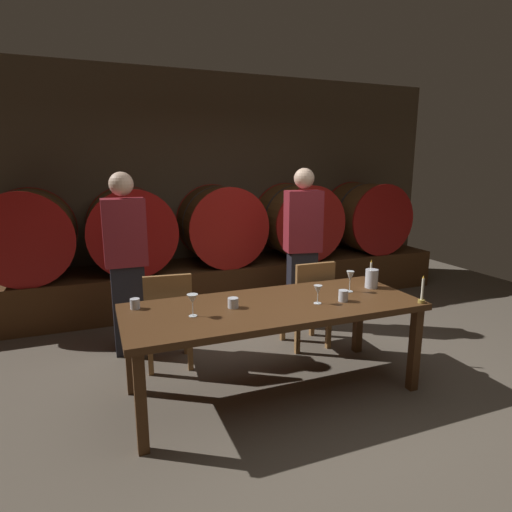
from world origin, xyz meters
TOP-DOWN VIEW (x-y plane):
  - ground_plane at (0.00, 0.00)m, footprint 8.95×8.95m
  - back_wall at (0.00, 3.08)m, footprint 6.89×0.24m
  - barrel_shelf at (0.00, 2.53)m, footprint 6.20×0.90m
  - wine_barrel_far_left at (-2.21, 2.53)m, footprint 1.01×0.84m
  - wine_barrel_left at (-1.11, 2.53)m, footprint 1.01×0.84m
  - wine_barrel_center at (0.01, 2.53)m, footprint 1.01×0.84m
  - wine_barrel_right at (1.12, 2.53)m, footprint 1.01×0.84m
  - wine_barrel_far_right at (2.25, 2.53)m, footprint 1.01×0.84m
  - dining_table at (-0.28, 0.16)m, footprint 2.28×0.89m
  - chair_left at (-0.97, 0.87)m, footprint 0.44×0.44m
  - chair_right at (0.39, 0.80)m, footprint 0.40×0.40m
  - guest_left at (-1.26, 1.33)m, footprint 0.38×0.24m
  - guest_right at (0.60, 1.38)m, footprint 0.42×0.30m
  - candle_left at (0.76, 0.37)m, footprint 0.05×0.05m
  - candle_right at (0.80, -0.23)m, footprint 0.05×0.05m
  - pitcher at (0.69, 0.26)m, footprint 0.11×0.11m
  - wine_glass_left at (-0.91, 0.12)m, footprint 0.08×0.08m
  - wine_glass_center at (0.04, 0.05)m, footprint 0.07×0.07m
  - wine_glass_right at (0.45, 0.22)m, footprint 0.07×0.07m
  - cup_left at (-1.28, 0.44)m, footprint 0.07×0.07m
  - cup_center at (-0.59, 0.19)m, footprint 0.08×0.08m
  - cup_right at (0.26, 0.03)m, footprint 0.08×0.08m

SIDE VIEW (x-z plane):
  - ground_plane at x=0.00m, z-range 0.00..0.00m
  - barrel_shelf at x=0.00m, z-range 0.00..0.52m
  - chair_left at x=-0.97m, z-range 0.05..0.93m
  - chair_right at x=0.39m, z-range 0.05..0.93m
  - dining_table at x=-0.28m, z-range 0.30..1.03m
  - cup_center at x=-0.59m, z-range 0.73..0.81m
  - cup_left at x=-1.28m, z-range 0.73..0.81m
  - cup_right at x=0.26m, z-range 0.73..0.82m
  - candle_left at x=0.76m, z-range 0.68..0.90m
  - candle_right at x=0.80m, z-range 0.68..0.91m
  - pitcher at x=0.69m, z-range 0.73..0.90m
  - wine_glass_center at x=0.04m, z-range 0.76..0.91m
  - wine_glass_left at x=-0.91m, z-range 0.77..0.94m
  - wine_glass_right at x=0.45m, z-range 0.77..0.95m
  - guest_left at x=-1.26m, z-range 0.03..1.75m
  - guest_right at x=0.60m, z-range 0.03..1.78m
  - wine_barrel_far_left at x=-2.21m, z-range 0.52..1.52m
  - wine_barrel_left at x=-1.11m, z-range 0.52..1.52m
  - wine_barrel_center at x=0.01m, z-range 0.52..1.52m
  - wine_barrel_right at x=1.12m, z-range 0.52..1.52m
  - wine_barrel_far_right at x=2.25m, z-range 0.52..1.52m
  - back_wall at x=0.00m, z-range 0.00..2.97m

